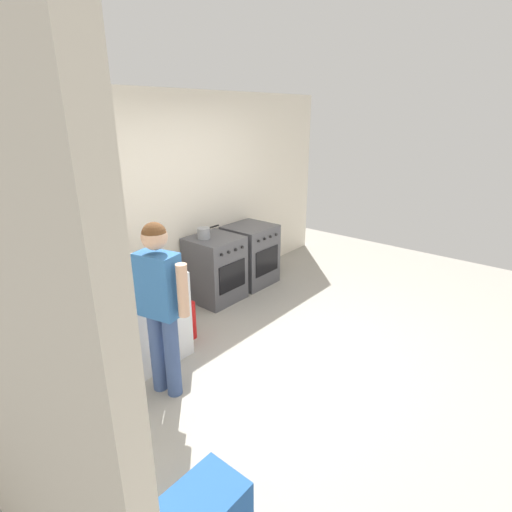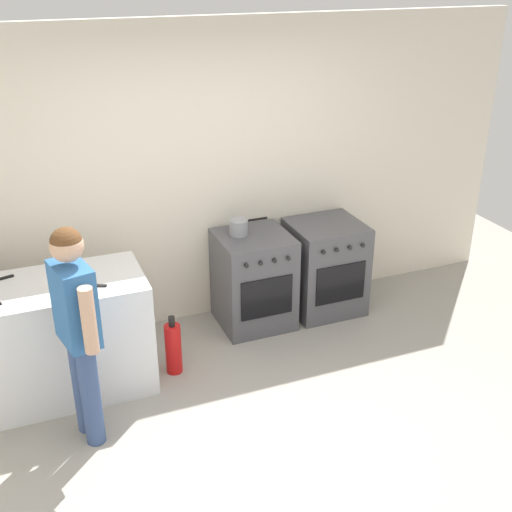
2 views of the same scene
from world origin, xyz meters
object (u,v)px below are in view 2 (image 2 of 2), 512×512
Objects in this scene: oven_left at (254,280)px; knife_utility at (91,286)px; person at (77,320)px; fire_extinguisher at (173,348)px; oven_right at (325,267)px; pot at (239,227)px.

oven_left is 3.52× the size of knife_utility.
person reaches higher than fire_extinguisher.
oven_right is at bearing 0.00° from oven_left.
pot is (-0.11, 0.07, 0.49)m from oven_left.
knife_utility is (-1.34, -0.59, -0.02)m from pot.
oven_right is at bearing 23.29° from person.
pot is at bearing 23.82° from knife_utility.
oven_right is 2.56m from person.
knife_utility is 0.16× the size of person.
oven_left is 1.00× the size of oven_right.
pot is 1.41× the size of knife_utility.
person reaches higher than pot.
knife_utility is (-2.15, -0.52, 0.48)m from oven_right.
oven_left is at bearing 31.80° from person.
oven_right is 0.55× the size of person.
pot is (-0.81, 0.07, 0.49)m from oven_right.
fire_extinguisher is (-1.57, -0.48, -0.21)m from oven_right.
oven_left is 0.51m from pot.
oven_left is 0.70m from oven_right.
oven_left and oven_right have the same top height.
oven_right is at bearing 16.89° from fire_extinguisher.
knife_utility reaches higher than oven_right.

